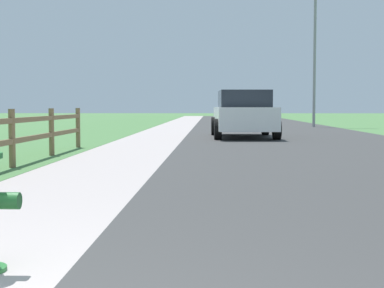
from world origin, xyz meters
name	(u,v)px	position (x,y,z in m)	size (l,w,h in m)	color
ground_plane	(193,129)	(0.00, 25.00, 0.00)	(120.00, 120.00, 0.00)	#487740
road_asphalt	(264,127)	(3.50, 27.00, 0.00)	(7.00, 66.00, 0.01)	#373737
curb_concrete	(134,127)	(-3.00, 27.00, 0.00)	(6.00, 66.00, 0.01)	#AB9F9C
grass_verge	(104,127)	(-4.50, 27.00, 0.01)	(5.00, 66.00, 0.00)	#487740
parked_suv_white	(243,114)	(1.95, 17.44, 0.78)	(2.16, 4.68, 1.55)	white
street_lamp	(317,39)	(6.11, 27.45, 4.37)	(1.17, 0.20, 7.50)	gray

